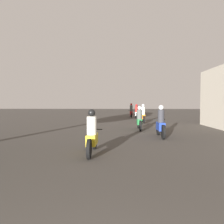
% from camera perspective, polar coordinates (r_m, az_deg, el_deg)
% --- Properties ---
extents(motorcycle_yellow, '(0.60, 2.06, 1.49)m').
position_cam_1_polar(motorcycle_yellow, '(7.31, -5.25, -6.26)').
color(motorcycle_yellow, black).
rests_on(motorcycle_yellow, ground_plane).
extents(motorcycle_blue, '(0.60, 2.01, 1.59)m').
position_cam_1_polar(motorcycle_blue, '(11.03, 12.59, -3.18)').
color(motorcycle_blue, black).
rests_on(motorcycle_blue, ground_plane).
extents(motorcycle_green, '(0.60, 2.14, 1.49)m').
position_cam_1_polar(motorcycle_green, '(13.79, 7.17, -2.13)').
color(motorcycle_green, black).
rests_on(motorcycle_green, ground_plane).
extents(motorcycle_orange, '(0.60, 2.08, 1.59)m').
position_cam_1_polar(motorcycle_orange, '(18.83, 8.11, -0.81)').
color(motorcycle_orange, black).
rests_on(motorcycle_orange, ground_plane).
extents(motorcycle_white, '(0.60, 2.04, 1.55)m').
position_cam_1_polar(motorcycle_white, '(23.31, 6.39, -0.22)').
color(motorcycle_white, black).
rests_on(motorcycle_white, ground_plane).
extents(motorcycle_red, '(0.60, 1.84, 1.64)m').
position_cam_1_polar(motorcycle_red, '(25.73, 5.03, 0.08)').
color(motorcycle_red, black).
rests_on(motorcycle_red, ground_plane).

